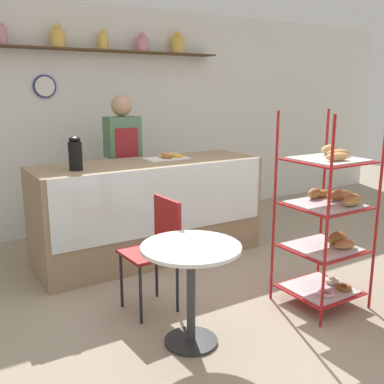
{
  "coord_description": "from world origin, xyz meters",
  "views": [
    {
      "loc": [
        -1.98,
        -2.74,
        1.72
      ],
      "look_at": [
        0.0,
        0.44,
        0.85
      ],
      "focal_mm": 42.0,
      "sensor_mm": 36.0,
      "label": 1
    }
  ],
  "objects_px": {
    "pastry_rack": "(329,218)",
    "cafe_table": "(191,271)",
    "person_worker": "(123,163)",
    "cafe_chair": "(158,242)",
    "donut_tray_counter": "(168,156)",
    "coffee_carafe": "(75,154)"
  },
  "relations": [
    {
      "from": "person_worker",
      "to": "donut_tray_counter",
      "type": "distance_m",
      "value": 0.56
    },
    {
      "from": "pastry_rack",
      "to": "coffee_carafe",
      "type": "relative_size",
      "value": 5.13
    },
    {
      "from": "person_worker",
      "to": "cafe_chair",
      "type": "xyz_separation_m",
      "value": [
        -0.42,
        -1.59,
        -0.37
      ]
    },
    {
      "from": "cafe_table",
      "to": "donut_tray_counter",
      "type": "distance_m",
      "value": 1.96
    },
    {
      "from": "pastry_rack",
      "to": "donut_tray_counter",
      "type": "xyz_separation_m",
      "value": [
        -0.46,
        1.79,
        0.31
      ]
    },
    {
      "from": "pastry_rack",
      "to": "cafe_table",
      "type": "xyz_separation_m",
      "value": [
        -1.25,
        0.06,
        -0.19
      ]
    },
    {
      "from": "pastry_rack",
      "to": "cafe_table",
      "type": "height_order",
      "value": "pastry_rack"
    },
    {
      "from": "pastry_rack",
      "to": "coffee_carafe",
      "type": "height_order",
      "value": "pastry_rack"
    },
    {
      "from": "pastry_rack",
      "to": "person_worker",
      "type": "bearing_deg",
      "value": 109.0
    },
    {
      "from": "pastry_rack",
      "to": "donut_tray_counter",
      "type": "relative_size",
      "value": 3.49
    },
    {
      "from": "cafe_table",
      "to": "pastry_rack",
      "type": "bearing_deg",
      "value": -2.84
    },
    {
      "from": "cafe_table",
      "to": "donut_tray_counter",
      "type": "height_order",
      "value": "donut_tray_counter"
    },
    {
      "from": "cafe_chair",
      "to": "pastry_rack",
      "type": "bearing_deg",
      "value": 58.65
    },
    {
      "from": "person_worker",
      "to": "cafe_table",
      "type": "bearing_deg",
      "value": -102.22
    },
    {
      "from": "pastry_rack",
      "to": "donut_tray_counter",
      "type": "height_order",
      "value": "pastry_rack"
    },
    {
      "from": "cafe_chair",
      "to": "donut_tray_counter",
      "type": "relative_size",
      "value": 1.99
    },
    {
      "from": "person_worker",
      "to": "coffee_carafe",
      "type": "relative_size",
      "value": 5.46
    },
    {
      "from": "coffee_carafe",
      "to": "donut_tray_counter",
      "type": "xyz_separation_m",
      "value": [
        1.05,
        0.19,
        -0.13
      ]
    },
    {
      "from": "cafe_table",
      "to": "coffee_carafe",
      "type": "xyz_separation_m",
      "value": [
        -0.26,
        1.54,
        0.62
      ]
    },
    {
      "from": "person_worker",
      "to": "donut_tray_counter",
      "type": "relative_size",
      "value": 3.71
    },
    {
      "from": "cafe_chair",
      "to": "donut_tray_counter",
      "type": "height_order",
      "value": "donut_tray_counter"
    },
    {
      "from": "cafe_chair",
      "to": "coffee_carafe",
      "type": "relative_size",
      "value": 2.93
    }
  ]
}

